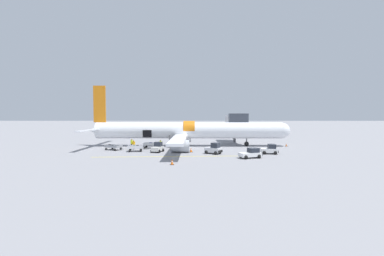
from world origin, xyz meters
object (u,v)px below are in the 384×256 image
at_px(baggage_tug_mid, 251,154).
at_px(ground_crew_supervisor, 134,144).
at_px(ground_crew_loader_a, 160,145).
at_px(ground_crew_driver, 174,143).
at_px(airplane, 186,131).
at_px(baggage_cart_empty, 113,147).
at_px(baggage_cart_loading, 151,145).
at_px(baggage_tug_lead, 214,149).
at_px(baggage_tug_spare, 158,148).
at_px(baggage_cart_queued, 136,148).
at_px(ground_crew_loader_b, 132,143).
at_px(baggage_tug_rear, 270,150).

distance_m(baggage_tug_mid, ground_crew_supervisor, 21.11).
xyz_separation_m(ground_crew_loader_a, ground_crew_driver, (2.17, 3.29, -0.03)).
distance_m(airplane, baggage_cart_empty, 14.23).
bearing_deg(baggage_cart_empty, airplane, 25.60).
bearing_deg(baggage_cart_loading, airplane, 28.44).
xyz_separation_m(baggage_tug_lead, baggage_tug_mid, (4.98, -4.04, -0.11)).
bearing_deg(ground_crew_loader_a, baggage_tug_spare, -94.60).
bearing_deg(baggage_tug_lead, ground_crew_loader_a, 156.40).
distance_m(baggage_cart_queued, ground_crew_loader_a, 4.22).
xyz_separation_m(baggage_cart_queued, ground_crew_loader_a, (3.98, 1.35, 0.41)).
bearing_deg(ground_crew_loader_a, baggage_cart_queued, -161.25).
relative_size(baggage_tug_mid, baggage_tug_spare, 1.30).
relative_size(baggage_cart_empty, ground_crew_loader_b, 2.07).
height_order(baggage_tug_spare, ground_crew_driver, ground_crew_driver).
height_order(ground_crew_driver, ground_crew_supervisor, ground_crew_driver).
xyz_separation_m(baggage_tug_rear, ground_crew_supervisor, (-22.83, 5.22, 0.22)).
relative_size(baggage_tug_rear, baggage_tug_spare, 1.01).
height_order(baggage_tug_lead, baggage_cart_queued, baggage_tug_lead).
xyz_separation_m(airplane, ground_crew_loader_a, (-4.30, -6.41, -2.05)).
bearing_deg(baggage_tug_mid, ground_crew_loader_b, 151.60).
xyz_separation_m(airplane, baggage_cart_empty, (-12.62, -6.05, -2.55)).
bearing_deg(ground_crew_loader_b, baggage_tug_spare, -41.23).
bearing_deg(ground_crew_driver, baggage_tug_rear, -24.79).
distance_m(airplane, baggage_tug_mid, 17.51).
xyz_separation_m(airplane, baggage_cart_queued, (-8.28, -7.76, -2.46)).
height_order(baggage_tug_mid, ground_crew_loader_b, ground_crew_loader_b).
relative_size(baggage_tug_lead, baggage_cart_queued, 0.81).
distance_m(baggage_tug_mid, baggage_cart_empty, 23.82).
relative_size(baggage_tug_mid, baggage_cart_loading, 0.96).
distance_m(airplane, baggage_tug_lead, 11.59).
xyz_separation_m(baggage_cart_empty, ground_crew_driver, (10.50, 2.93, 0.47)).
bearing_deg(baggage_tug_spare, ground_crew_supervisor, 144.55).
xyz_separation_m(baggage_cart_empty, ground_crew_loader_a, (8.32, -0.36, 0.50)).
xyz_separation_m(baggage_tug_lead, ground_crew_loader_a, (-9.01, 3.94, 0.22)).
relative_size(baggage_tug_lead, baggage_cart_empty, 0.79).
distance_m(baggage_tug_lead, baggage_tug_mid, 6.41).
xyz_separation_m(baggage_tug_lead, ground_crew_supervisor, (-13.99, 5.20, 0.14)).
relative_size(baggage_tug_lead, ground_crew_loader_a, 1.60).
relative_size(baggage_cart_queued, ground_crew_loader_a, 1.97).
distance_m(baggage_tug_mid, baggage_tug_spare, 15.31).
xyz_separation_m(baggage_tug_rear, baggage_cart_queued, (-21.82, 2.60, -0.11)).
distance_m(ground_crew_loader_b, ground_crew_supervisor, 1.54).
bearing_deg(airplane, baggage_cart_empty, -154.40).
relative_size(baggage_tug_rear, baggage_cart_empty, 0.74).
distance_m(baggage_tug_lead, baggage_cart_empty, 17.86).
xyz_separation_m(baggage_tug_spare, baggage_cart_empty, (-8.15, 2.52, -0.23)).
height_order(baggage_tug_rear, baggage_cart_loading, baggage_tug_rear).
distance_m(baggage_tug_spare, ground_crew_driver, 5.93).
xyz_separation_m(baggage_cart_loading, ground_crew_loader_b, (-3.59, -0.31, 0.40)).
bearing_deg(baggage_cart_empty, ground_crew_loader_a, -2.48).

